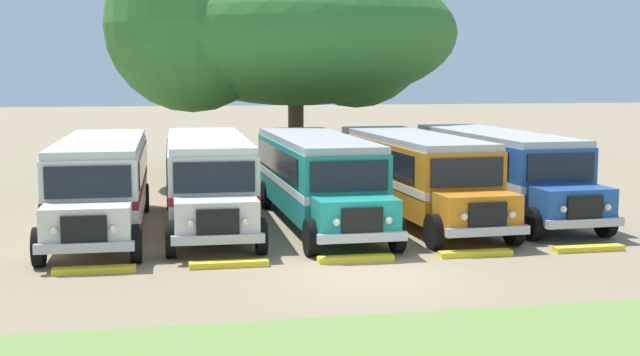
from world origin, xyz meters
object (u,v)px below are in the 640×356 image
Objects in this scene: parked_bus_slot_1 at (208,176)px; broad_shade_tree at (285,30)px; parked_bus_slot_3 at (415,172)px; parked_bus_slot_4 at (498,168)px; parked_bus_slot_0 at (101,180)px; parked_bus_slot_2 at (317,175)px.

broad_shade_tree is (4.51, 12.63, 5.30)m from parked_bus_slot_1.
parked_bus_slot_4 is at bearing 98.73° from parked_bus_slot_3.
parked_bus_slot_0 is at bearing -92.00° from parked_bus_slot_3.
parked_bus_slot_3 is (3.35, 0.19, 0.00)m from parked_bus_slot_2.
parked_bus_slot_3 is at bearing -79.73° from broad_shade_tree.
parked_bus_slot_0 is 1.00× the size of parked_bus_slot_2.
parked_bus_slot_0 is 6.80m from parked_bus_slot_2.
parked_bus_slot_0 is at bearing -89.04° from parked_bus_slot_4.
parked_bus_slot_0 is 16.08m from broad_shade_tree.
broad_shade_tree reaches higher than parked_bus_slot_4.
broad_shade_tree is (-5.57, 12.28, 5.30)m from parked_bus_slot_4.
parked_bus_slot_1 is at bearing 97.74° from parked_bus_slot_0.
parked_bus_slot_0 is 13.40m from parked_bus_slot_4.
parked_bus_slot_2 and parked_bus_slot_3 have the same top height.
parked_bus_slot_2 is 1.00× the size of parked_bus_slot_4.
parked_bus_slot_1 is (3.30, 0.39, 0.00)m from parked_bus_slot_0.
broad_shade_tree is at bearing -172.28° from parked_bus_slot_3.
parked_bus_slot_0 is 10.15m from parked_bus_slot_3.
parked_bus_slot_0 and parked_bus_slot_2 have the same top height.
parked_bus_slot_2 is at bearing 90.25° from parked_bus_slot_0.
parked_bus_slot_1 and parked_bus_slot_3 have the same top height.
parked_bus_slot_2 is at bearing -85.01° from parked_bus_slot_4.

